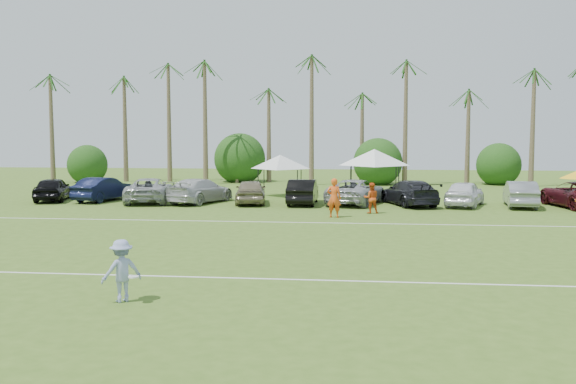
# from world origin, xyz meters

# --- Properties ---
(ground) EXTENTS (120.00, 120.00, 0.00)m
(ground) POSITION_xyz_m (0.00, 0.00, 0.00)
(ground) COLOR #42621D
(ground) RESTS_ON ground
(field_lines) EXTENTS (80.00, 12.10, 0.01)m
(field_lines) POSITION_xyz_m (0.00, 8.00, 0.01)
(field_lines) COLOR white
(field_lines) RESTS_ON ground
(palm_tree_0) EXTENTS (2.40, 2.40, 8.90)m
(palm_tree_0) POSITION_xyz_m (-22.00, 38.00, 7.48)
(palm_tree_0) COLOR brown
(palm_tree_0) RESTS_ON ground
(palm_tree_1) EXTENTS (2.40, 2.40, 9.90)m
(palm_tree_1) POSITION_xyz_m (-17.00, 38.00, 8.35)
(palm_tree_1) COLOR brown
(palm_tree_1) RESTS_ON ground
(palm_tree_2) EXTENTS (2.40, 2.40, 10.90)m
(palm_tree_2) POSITION_xyz_m (-12.00, 38.00, 9.21)
(palm_tree_2) COLOR brown
(palm_tree_2) RESTS_ON ground
(palm_tree_3) EXTENTS (2.40, 2.40, 11.90)m
(palm_tree_3) POSITION_xyz_m (-8.00, 38.00, 10.06)
(palm_tree_3) COLOR brown
(palm_tree_3) RESTS_ON ground
(palm_tree_4) EXTENTS (2.40, 2.40, 8.90)m
(palm_tree_4) POSITION_xyz_m (-4.00, 38.00, 7.48)
(palm_tree_4) COLOR brown
(palm_tree_4) RESTS_ON ground
(palm_tree_5) EXTENTS (2.40, 2.40, 9.90)m
(palm_tree_5) POSITION_xyz_m (0.00, 38.00, 8.35)
(palm_tree_5) COLOR brown
(palm_tree_5) RESTS_ON ground
(palm_tree_6) EXTENTS (2.40, 2.40, 10.90)m
(palm_tree_6) POSITION_xyz_m (4.00, 38.00, 9.21)
(palm_tree_6) COLOR brown
(palm_tree_6) RESTS_ON ground
(palm_tree_7) EXTENTS (2.40, 2.40, 11.90)m
(palm_tree_7) POSITION_xyz_m (8.00, 38.00, 10.06)
(palm_tree_7) COLOR brown
(palm_tree_7) RESTS_ON ground
(palm_tree_8) EXTENTS (2.40, 2.40, 8.90)m
(palm_tree_8) POSITION_xyz_m (13.00, 38.00, 7.48)
(palm_tree_8) COLOR brown
(palm_tree_8) RESTS_ON ground
(palm_tree_9) EXTENTS (2.40, 2.40, 9.90)m
(palm_tree_9) POSITION_xyz_m (18.00, 38.00, 8.35)
(palm_tree_9) COLOR brown
(palm_tree_9) RESTS_ON ground
(bush_tree_0) EXTENTS (4.00, 4.00, 4.00)m
(bush_tree_0) POSITION_xyz_m (-19.00, 39.00, 1.80)
(bush_tree_0) COLOR brown
(bush_tree_0) RESTS_ON ground
(bush_tree_1) EXTENTS (4.00, 4.00, 4.00)m
(bush_tree_1) POSITION_xyz_m (-6.00, 39.00, 1.80)
(bush_tree_1) COLOR brown
(bush_tree_1) RESTS_ON ground
(bush_tree_2) EXTENTS (4.00, 4.00, 4.00)m
(bush_tree_2) POSITION_xyz_m (6.00, 39.00, 1.80)
(bush_tree_2) COLOR brown
(bush_tree_2) RESTS_ON ground
(bush_tree_3) EXTENTS (4.00, 4.00, 4.00)m
(bush_tree_3) POSITION_xyz_m (16.00, 39.00, 1.80)
(bush_tree_3) COLOR brown
(bush_tree_3) RESTS_ON ground
(sideline_player_a) EXTENTS (0.80, 0.59, 2.00)m
(sideline_player_a) POSITION_xyz_m (3.21, 16.08, 1.00)
(sideline_player_a) COLOR #EF571A
(sideline_player_a) RESTS_ON ground
(sideline_player_b) EXTENTS (0.87, 0.72, 1.65)m
(sideline_player_b) POSITION_xyz_m (5.12, 17.96, 0.82)
(sideline_player_b) COLOR #D64E17
(sideline_player_b) RESTS_ON ground
(canopy_tent_left) EXTENTS (4.05, 4.05, 3.28)m
(canopy_tent_left) POSITION_xyz_m (-0.86, 26.72, 2.81)
(canopy_tent_left) COLOR black
(canopy_tent_left) RESTS_ON ground
(canopy_tent_right) EXTENTS (4.65, 4.65, 3.77)m
(canopy_tent_right) POSITION_xyz_m (5.45, 26.18, 3.23)
(canopy_tent_right) COLOR black
(canopy_tent_right) RESTS_ON ground
(frisbee_player) EXTENTS (1.17, 1.10, 1.59)m
(frisbee_player) POSITION_xyz_m (-1.49, -0.90, 0.80)
(frisbee_player) COLOR #8F9CCC
(frisbee_player) RESTS_ON ground
(parked_car_0) EXTENTS (2.79, 4.72, 1.51)m
(parked_car_0) POSITION_xyz_m (-14.76, 22.12, 0.75)
(parked_car_0) COLOR black
(parked_car_0) RESTS_ON ground
(parked_car_1) EXTENTS (2.63, 4.82, 1.51)m
(parked_car_1) POSITION_xyz_m (-11.59, 22.46, 0.75)
(parked_car_1) COLOR black
(parked_car_1) RESTS_ON ground
(parked_car_2) EXTENTS (3.38, 5.77, 1.51)m
(parked_car_2) POSITION_xyz_m (-8.41, 21.99, 0.75)
(parked_car_2) COLOR #9FA1A4
(parked_car_2) RESTS_ON ground
(parked_car_3) EXTENTS (3.76, 5.60, 1.51)m
(parked_car_3) POSITION_xyz_m (-5.24, 22.05, 0.75)
(parked_car_3) COLOR #BEBEBE
(parked_car_3) RESTS_ON ground
(parked_car_4) EXTENTS (2.42, 4.64, 1.51)m
(parked_car_4) POSITION_xyz_m (-2.07, 21.89, 0.75)
(parked_car_4) COLOR #83785C
(parked_car_4) RESTS_ON ground
(parked_car_5) EXTENTS (1.60, 4.57, 1.51)m
(parked_car_5) POSITION_xyz_m (1.10, 21.99, 0.75)
(parked_car_5) COLOR black
(parked_car_5) RESTS_ON ground
(parked_car_6) EXTENTS (3.91, 5.90, 1.51)m
(parked_car_6) POSITION_xyz_m (4.27, 22.37, 0.75)
(parked_car_6) COLOR #A6A8AB
(parked_car_6) RESTS_ON ground
(parked_car_7) EXTENTS (3.62, 5.59, 1.51)m
(parked_car_7) POSITION_xyz_m (7.45, 22.13, 0.75)
(parked_car_7) COLOR black
(parked_car_7) RESTS_ON ground
(parked_car_8) EXTENTS (3.12, 4.76, 1.51)m
(parked_car_8) POSITION_xyz_m (10.62, 21.94, 0.75)
(parked_car_8) COLOR white
(parked_car_8) RESTS_ON ground
(parked_car_9) EXTENTS (2.14, 4.73, 1.51)m
(parked_car_9) POSITION_xyz_m (13.79, 21.99, 0.75)
(parked_car_9) COLOR gray
(parked_car_9) RESTS_ON ground
(parked_car_10) EXTENTS (3.43, 5.78, 1.51)m
(parked_car_10) POSITION_xyz_m (16.96, 22.16, 0.75)
(parked_car_10) COLOR #51131C
(parked_car_10) RESTS_ON ground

